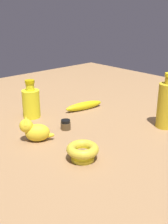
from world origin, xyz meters
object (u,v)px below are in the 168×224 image
bottle_tall (167,105)px  nail_polish_jar (66,125)px  bottle_short (31,102)px  banana (84,106)px  bowl (83,151)px  cat_figurine (35,130)px

bottle_tall → nail_polish_jar: bearing=-38.8°
bottle_short → bottle_tall: bearing=126.4°
banana → nail_polish_jar: nail_polish_jar is taller
banana → nail_polish_jar: (0.21, 0.12, 0.00)m
bottle_short → bowl: 0.44m
cat_figurine → bowl: 0.22m
bowl → bottle_tall: bearing=176.2°
cat_figurine → bottle_tall: 0.53m
bottle_tall → bowl: bottle_tall is taller
bottle_short → banana: size_ratio=0.85×
banana → bowl: 0.48m
bottle_short → nail_polish_jar: bottle_short is taller
cat_figurine → nail_polish_jar: (-0.15, -0.01, -0.02)m
bottle_tall → bowl: 0.43m
cat_figurine → bowl: (-0.04, 0.22, -0.01)m
bottle_tall → cat_figurine: bearing=-28.1°
nail_polish_jar → bottle_tall: size_ratio=0.18×
banana → bottle_tall: (-0.10, 0.38, 0.08)m
bottle_short → banana: (-0.24, 0.09, -0.05)m
banana → bowl: (0.32, 0.35, 0.01)m
banana → bowl: bearing=-123.8°
bottle_short → cat_figurine: size_ratio=1.52×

